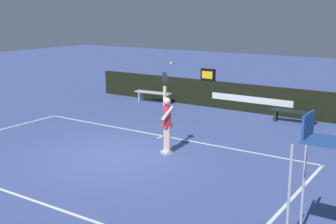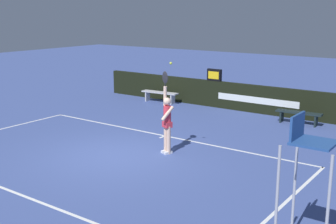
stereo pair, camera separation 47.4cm
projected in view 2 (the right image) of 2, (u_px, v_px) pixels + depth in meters
The scene contains 9 objects.
ground_plane at pixel (115, 155), 12.30m from camera, with size 60.00×60.00×0.00m, color #405393.
court_lines at pixel (105, 159), 12.00m from camera, with size 10.18×5.71×0.00m.
back_wall at pixel (235, 96), 17.89m from camera, with size 13.10×0.23×1.09m.
speed_display at pixel (214, 75), 18.26m from camera, with size 0.63×0.15×0.50m.
tennis_player at pixel (167, 120), 12.28m from camera, with size 0.43×0.44×2.33m.
tennis_ball at pixel (171, 63), 11.56m from camera, with size 0.07×0.07×0.07m.
umpire_chair at pixel (309, 164), 7.01m from camera, with size 0.85×0.85×2.35m.
courtside_bench_near at pixel (160, 94), 19.32m from camera, with size 1.74×0.50×0.47m.
courtside_bench_far at pixel (299, 115), 15.59m from camera, with size 1.63×0.46×0.45m.
Camera 2 is at (8.06, -8.64, 3.94)m, focal length 47.04 mm.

